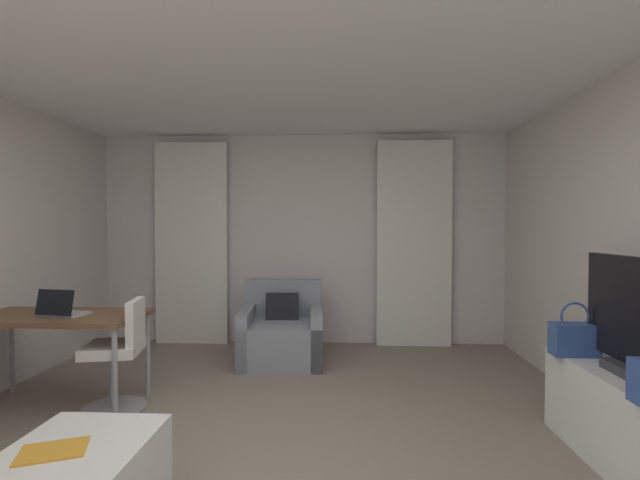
{
  "coord_description": "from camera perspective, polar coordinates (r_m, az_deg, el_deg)",
  "views": [
    {
      "loc": [
        0.47,
        -2.51,
        1.44
      ],
      "look_at": [
        0.29,
        1.48,
        1.33
      ],
      "focal_mm": 24.79,
      "sensor_mm": 36.0,
      "label": 1
    }
  ],
  "objects": [
    {
      "name": "desk_chair",
      "position": [
        3.91,
        -24.54,
        -14.15
      ],
      "size": [
        0.48,
        0.48,
        0.88
      ],
      "color": "gray",
      "rests_on": "ground"
    },
    {
      "name": "curtain_left_panel",
      "position": [
        5.72,
        -16.26,
        -0.41
      ],
      "size": [
        0.9,
        0.06,
        2.5
      ],
      "color": "silver",
      "rests_on": "ground"
    },
    {
      "name": "ground_plane",
      "position": [
        2.94,
        -7.96,
        -27.86
      ],
      "size": [
        12.0,
        12.0,
        0.0
      ],
      "primitive_type": "plane",
      "color": "gray"
    },
    {
      "name": "curtain_right_panel",
      "position": [
        5.49,
        12.03,
        -0.46
      ],
      "size": [
        0.9,
        0.06,
        2.5
      ],
      "color": "silver",
      "rests_on": "ground"
    },
    {
      "name": "ceiling",
      "position": [
        2.82,
        -8.19,
        26.47
      ],
      "size": [
        5.12,
        6.12,
        0.06
      ],
      "primitive_type": "cube",
      "color": "white",
      "rests_on": "wall_left"
    },
    {
      "name": "wall_window",
      "position": [
        5.57,
        -2.3,
        0.12
      ],
      "size": [
        5.12,
        0.06,
        2.6
      ],
      "color": "silver",
      "rests_on": "ground"
    },
    {
      "name": "armchair",
      "position": [
        4.92,
        -4.96,
        -12.05
      ],
      "size": [
        0.92,
        0.94,
        0.84
      ],
      "color": "gray",
      "rests_on": "ground"
    },
    {
      "name": "magazine_open",
      "position": [
        2.55,
        -31.24,
        -22.25
      ],
      "size": [
        0.33,
        0.29,
        0.01
      ],
      "color": "orange",
      "rests_on": "coffee_table"
    },
    {
      "name": "tv_console",
      "position": [
        3.4,
        35.23,
        -18.67
      ],
      "size": [
        0.46,
        1.21,
        0.57
      ],
      "color": "white",
      "rests_on": "ground"
    },
    {
      "name": "laptop",
      "position": [
        4.08,
        -30.33,
        -7.82
      ],
      "size": [
        0.36,
        0.29,
        0.22
      ],
      "color": "#ADADB2",
      "rests_on": "desk"
    },
    {
      "name": "handbag_primary",
      "position": [
        3.56,
        30.0,
        -10.9
      ],
      "size": [
        0.3,
        0.14,
        0.37
      ],
      "color": "#335193",
      "rests_on": "tv_console"
    },
    {
      "name": "desk",
      "position": [
        4.18,
        -30.71,
        -9.12
      ],
      "size": [
        1.31,
        0.66,
        0.75
      ],
      "color": "brown",
      "rests_on": "ground"
    },
    {
      "name": "tv_flatscreen",
      "position": [
        3.22,
        35.57,
        -8.48
      ],
      "size": [
        0.2,
        0.92,
        0.71
      ],
      "color": "#333338",
      "rests_on": "tv_console"
    }
  ]
}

